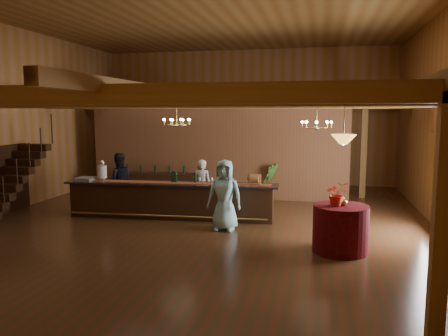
% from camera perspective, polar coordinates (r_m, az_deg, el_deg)
% --- Properties ---
extents(floor, '(14.00, 14.00, 0.00)m').
position_cam_1_polar(floor, '(11.91, -2.73, -7.08)').
color(floor, '#3D2815').
rests_on(floor, ground).
extents(ceiling, '(14.00, 14.00, 0.00)m').
position_cam_1_polar(ceiling, '(11.81, -2.90, 19.74)').
color(ceiling, brown).
rests_on(ceiling, wall_back).
extents(wall_back, '(12.00, 0.10, 5.50)m').
position_cam_1_polar(wall_back, '(18.38, 2.97, 6.66)').
color(wall_back, '#A26942').
rests_on(wall_back, floor).
extents(wall_front, '(12.00, 0.10, 5.50)m').
position_cam_1_polar(wall_front, '(5.12, -23.90, 4.37)').
color(wall_front, '#A26942').
rests_on(wall_front, floor).
extents(wall_left, '(0.10, 14.00, 5.50)m').
position_cam_1_polar(wall_left, '(14.33, -26.76, 5.71)').
color(wall_left, '#A26942').
rests_on(wall_left, floor).
extents(beam_grid, '(11.90, 13.90, 0.39)m').
position_cam_1_polar(beam_grid, '(12.03, -2.18, 8.66)').
color(beam_grid, olive).
rests_on(beam_grid, wall_left).
extents(support_posts, '(9.20, 10.20, 3.20)m').
position_cam_1_polar(support_posts, '(11.13, -3.45, 0.30)').
color(support_posts, olive).
rests_on(support_posts, floor).
extents(partition_wall, '(9.00, 0.18, 3.10)m').
position_cam_1_polar(partition_wall, '(15.11, -1.12, 1.97)').
color(partition_wall, brown).
rests_on(partition_wall, floor).
extents(window_right_back, '(0.12, 1.05, 1.75)m').
position_cam_1_polar(window_right_back, '(12.55, 25.80, 0.14)').
color(window_right_back, white).
rests_on(window_right_back, wall_right).
extents(staircase, '(1.00, 2.80, 2.00)m').
position_cam_1_polar(staircase, '(13.55, -26.50, -1.77)').
color(staircase, black).
rests_on(staircase, floor).
extents(backroom_boxes, '(4.10, 0.60, 1.10)m').
position_cam_1_polar(backroom_boxes, '(17.13, 1.13, -0.84)').
color(backroom_boxes, black).
rests_on(backroom_boxes, floor).
extents(tasting_bar, '(6.03, 1.12, 1.01)m').
position_cam_1_polar(tasting_bar, '(12.35, -6.98, -4.18)').
color(tasting_bar, black).
rests_on(tasting_bar, floor).
extents(beverage_dispenser, '(0.26, 0.26, 0.60)m').
position_cam_1_polar(beverage_dispenser, '(12.97, -15.62, -0.36)').
color(beverage_dispenser, silver).
rests_on(beverage_dispenser, tasting_bar).
extents(glass_rack_tray, '(0.50, 0.50, 0.10)m').
position_cam_1_polar(glass_rack_tray, '(13.12, -17.62, -1.39)').
color(glass_rack_tray, gray).
rests_on(glass_rack_tray, tasting_bar).
extents(raffle_drum, '(0.34, 0.24, 0.30)m').
position_cam_1_polar(raffle_drum, '(11.76, 4.01, -1.41)').
color(raffle_drum, '#A7602D').
rests_on(raffle_drum, tasting_bar).
extents(bar_bottle_0, '(0.07, 0.07, 0.30)m').
position_cam_1_polar(bar_bottle_0, '(12.34, -6.73, -1.16)').
color(bar_bottle_0, black).
rests_on(bar_bottle_0, tasting_bar).
extents(bar_bottle_1, '(0.07, 0.07, 0.30)m').
position_cam_1_polar(bar_bottle_1, '(12.34, -6.70, -1.16)').
color(bar_bottle_1, black).
rests_on(bar_bottle_1, tasting_bar).
extents(bar_bottle_2, '(0.07, 0.07, 0.30)m').
position_cam_1_polar(bar_bottle_2, '(12.32, -6.32, -1.17)').
color(bar_bottle_2, black).
rests_on(bar_bottle_2, tasting_bar).
extents(bar_bottle_3, '(0.07, 0.07, 0.30)m').
position_cam_1_polar(bar_bottle_3, '(12.18, -3.78, -1.23)').
color(bar_bottle_3, black).
rests_on(bar_bottle_3, tasting_bar).
extents(backbar_shelf, '(3.05, 0.73, 0.85)m').
position_cam_1_polar(backbar_shelf, '(15.37, -7.99, -2.25)').
color(backbar_shelf, black).
rests_on(backbar_shelf, floor).
extents(round_table, '(1.16, 1.16, 1.00)m').
position_cam_1_polar(round_table, '(9.66, 14.97, -7.66)').
color(round_table, '#470203').
rests_on(round_table, floor).
extents(chandelier_left, '(0.80, 0.80, 0.67)m').
position_cam_1_polar(chandelier_left, '(12.47, -6.21, 6.05)').
color(chandelier_left, tan).
rests_on(chandelier_left, beam_grid).
extents(chandelier_right, '(0.80, 0.80, 0.72)m').
position_cam_1_polar(chandelier_right, '(11.92, 12.00, 5.63)').
color(chandelier_right, tan).
rests_on(chandelier_right, beam_grid).
extents(pendant_lamp, '(0.52, 0.52, 0.90)m').
position_cam_1_polar(pendant_lamp, '(9.36, 15.35, 3.65)').
color(pendant_lamp, tan).
rests_on(pendant_lamp, beam_grid).
extents(bartender, '(0.61, 0.43, 1.58)m').
position_cam_1_polar(bartender, '(12.91, -2.88, -2.36)').
color(bartender, silver).
rests_on(bartender, floor).
extents(staff_second, '(1.06, 0.99, 1.73)m').
position_cam_1_polar(staff_second, '(13.64, -13.57, -1.71)').
color(staff_second, black).
rests_on(staff_second, floor).
extents(guest, '(0.90, 0.60, 1.79)m').
position_cam_1_polar(guest, '(10.94, 0.07, -3.55)').
color(guest, '#91CDD5').
rests_on(guest, floor).
extents(floor_plant, '(0.84, 0.76, 1.25)m').
position_cam_1_polar(floor_plant, '(14.78, 5.89, -1.82)').
color(floor_plant, '#356722').
rests_on(floor_plant, floor).
extents(table_flowers, '(0.56, 0.52, 0.51)m').
position_cam_1_polar(table_flowers, '(9.44, 14.53, -3.27)').
color(table_flowers, red).
rests_on(table_flowers, round_table).
extents(table_vase, '(0.16, 0.16, 0.30)m').
position_cam_1_polar(table_vase, '(9.53, 15.30, -3.87)').
color(table_vase, tan).
rests_on(table_vase, round_table).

